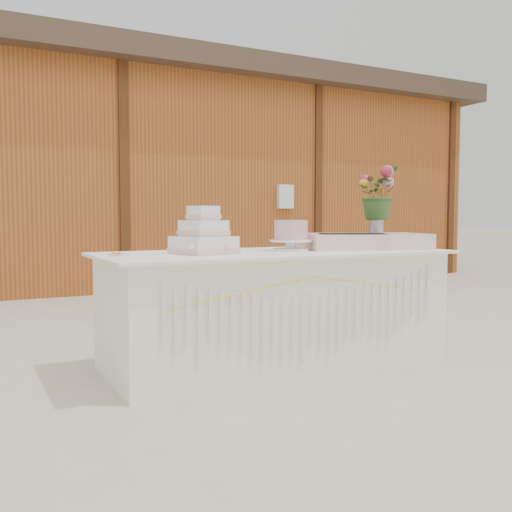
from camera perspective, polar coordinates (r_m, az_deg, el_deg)
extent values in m
plane|color=beige|center=(4.00, 2.02, -10.61)|extent=(80.00, 80.00, 0.00)
cube|color=#9C5020|center=(9.57, -16.09, 6.78)|extent=(12.00, 4.00, 3.00)
cube|color=#3F3023|center=(9.80, -16.29, 16.46)|extent=(12.60, 4.60, 0.30)
cube|color=white|center=(3.92, 2.03, -5.30)|extent=(2.28, 0.88, 0.75)
cube|color=white|center=(3.88, 2.05, 0.32)|extent=(2.40, 1.00, 0.02)
cube|color=white|center=(3.64, -5.26, 1.10)|extent=(0.40, 0.40, 0.11)
cube|color=#FEB7A0|center=(3.65, -5.26, 0.57)|extent=(0.41, 0.41, 0.03)
cube|color=white|center=(3.64, -5.28, 2.77)|extent=(0.29, 0.29, 0.10)
cube|color=#FEB7A0|center=(3.64, -5.27, 2.33)|extent=(0.30, 0.30, 0.03)
cube|color=white|center=(3.64, -5.29, 4.29)|extent=(0.19, 0.19, 0.09)
cube|color=#FEB7A0|center=(3.64, -5.28, 3.92)|extent=(0.20, 0.20, 0.03)
cylinder|color=white|center=(3.97, 3.50, 0.65)|extent=(0.25, 0.25, 0.02)
cylinder|color=white|center=(3.97, 3.50, 1.11)|extent=(0.07, 0.07, 0.05)
cylinder|color=white|center=(3.97, 3.50, 1.54)|extent=(0.29, 0.29, 0.01)
cylinder|color=#D99E9D|center=(3.96, 3.50, 2.62)|extent=(0.23, 0.23, 0.14)
cube|color=#FFD4CD|center=(4.28, 10.67, 1.48)|extent=(0.99, 0.73, 0.11)
cylinder|color=#B4B3B8|center=(4.43, 11.92, 3.23)|extent=(0.11, 0.11, 0.15)
imported|color=#345A24|center=(4.43, 11.97, 6.77)|extent=(0.47, 0.47, 0.40)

